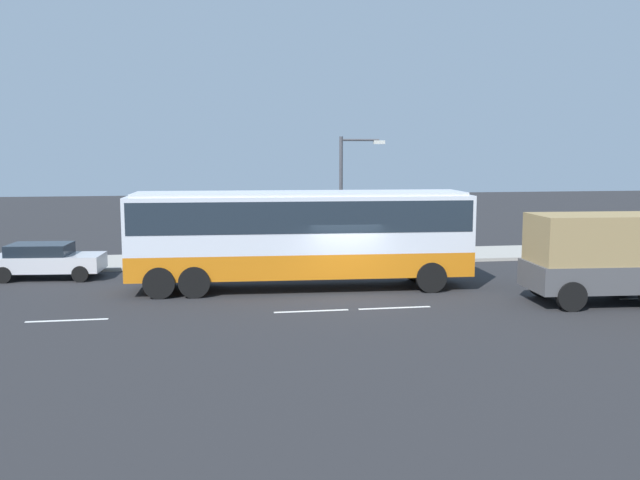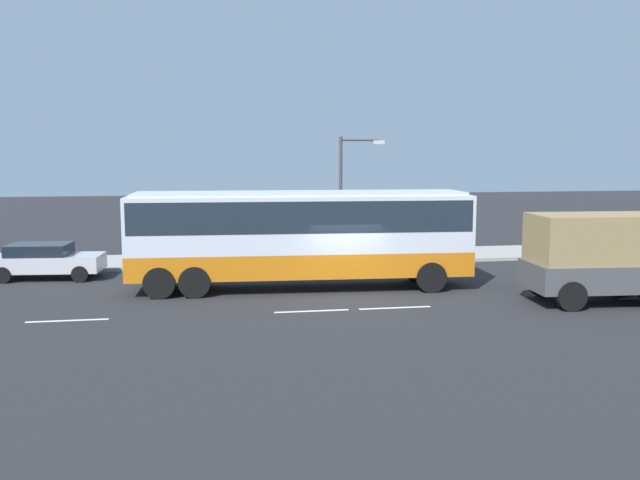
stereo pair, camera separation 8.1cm
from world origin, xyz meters
name	(u,v)px [view 2 (the right image)]	position (x,y,z in m)	size (l,w,h in m)	color
ground_plane	(347,296)	(0.00, 0.00, 0.00)	(120.00, 120.00, 0.00)	#28282B
sidewalk_curb	(310,258)	(0.00, 8.48, 0.07)	(80.00, 4.00, 0.15)	#A8A399
lane_centreline	(293,312)	(-2.22, -2.15, 0.00)	(39.25, 0.16, 0.01)	white
coach_bus	(301,229)	(-1.44, 1.50, 2.23)	(12.54, 3.22, 3.60)	orange
cargo_truck	(639,254)	(9.47, -2.62, 1.62)	(7.92, 2.98, 2.98)	red
car_silver_hatch	(46,260)	(-11.18, 5.29, 0.76)	(4.36, 2.29, 1.41)	silver
pedestrian_near_curb	(368,238)	(2.53, 7.36, 1.09)	(0.32, 0.32, 1.64)	black
street_lamp	(346,188)	(1.39, 6.80, 3.46)	(2.06, 0.24, 5.57)	#47474C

